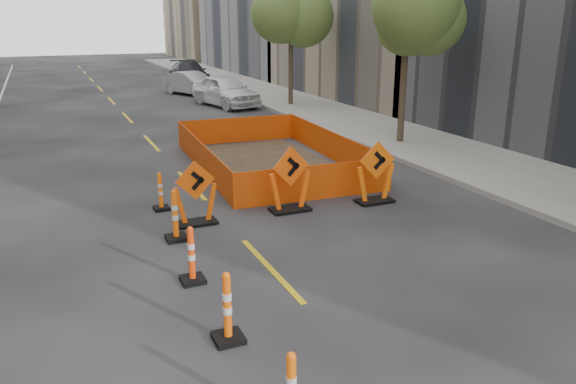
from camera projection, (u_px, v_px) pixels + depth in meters
name	position (u px, v px, depth m)	size (l,w,h in m)	color
sidewalk_right	(413.00, 141.00, 21.03)	(4.00, 90.00, 0.15)	gray
tree_r_b	(407.00, 17.00, 19.47)	(2.80, 2.80, 5.95)	#382B1E
tree_r_c	(291.00, 17.00, 28.21)	(2.80, 2.80, 5.95)	#382B1E
channelizer_3	(227.00, 307.00, 8.11)	(0.44, 0.44, 1.11)	#FF5F0A
channelizer_4	(191.00, 255.00, 9.94)	(0.42, 0.42, 1.06)	#FD3F0A
channelizer_5	(175.00, 215.00, 11.83)	(0.44, 0.44, 1.12)	#FF600A
channelizer_6	(160.00, 191.00, 13.72)	(0.38, 0.38, 0.95)	#FF620A
chevron_sign_left	(195.00, 193.00, 12.68)	(1.01, 0.60, 1.51)	#D54B09
chevron_sign_center	(290.00, 179.00, 13.54)	(1.09, 0.65, 1.63)	#F6500A
chevron_sign_right	(376.00, 172.00, 14.17)	(1.07, 0.64, 1.61)	#E05709
safety_fence	(270.00, 151.00, 17.81)	(4.39, 7.48, 0.93)	#E0600B
parked_car_near	(226.00, 91.00, 29.51)	(1.93, 4.79, 1.63)	white
parked_car_mid	(192.00, 83.00, 33.79)	(1.45, 4.16, 1.37)	#ACACB2
parked_car_far	(189.00, 73.00, 38.91)	(2.20, 5.40, 1.57)	black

